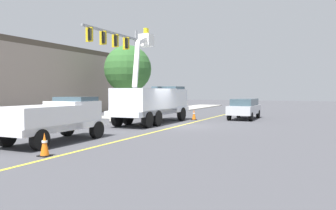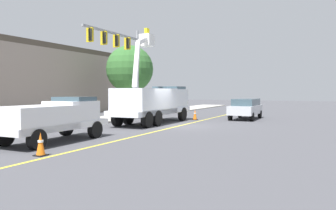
{
  "view_description": "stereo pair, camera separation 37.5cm",
  "coord_description": "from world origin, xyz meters",
  "px_view_note": "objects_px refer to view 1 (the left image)",
  "views": [
    {
      "loc": [
        -20.45,
        -8.73,
        2.37
      ],
      "look_at": [
        -0.34,
        0.7,
        1.4
      ],
      "focal_mm": 35.58,
      "sensor_mm": 36.0,
      "label": 1
    },
    {
      "loc": [
        -20.29,
        -9.07,
        2.37
      ],
      "look_at": [
        -0.34,
        0.7,
        1.4
      ],
      "focal_mm": 35.58,
      "sensor_mm": 36.0,
      "label": 2
    }
  ],
  "objects_px": {
    "utility_bucket_truck": "(153,101)",
    "traffic_signal_mast": "(120,52)",
    "passing_minivan": "(244,107)",
    "traffic_cone_mid_front": "(194,115)",
    "traffic_cone_leading": "(45,145)",
    "service_pickup_truck": "(55,118)"
  },
  "relations": [
    {
      "from": "utility_bucket_truck",
      "to": "traffic_signal_mast",
      "type": "relative_size",
      "value": 1.08
    },
    {
      "from": "utility_bucket_truck",
      "to": "passing_minivan",
      "type": "height_order",
      "value": "utility_bucket_truck"
    },
    {
      "from": "passing_minivan",
      "to": "traffic_cone_mid_front",
      "type": "xyz_separation_m",
      "value": [
        -2.5,
        3.52,
        -0.55
      ]
    },
    {
      "from": "utility_bucket_truck",
      "to": "traffic_signal_mast",
      "type": "bearing_deg",
      "value": 68.79
    },
    {
      "from": "traffic_cone_leading",
      "to": "traffic_cone_mid_front",
      "type": "bearing_deg",
      "value": 1.34
    },
    {
      "from": "service_pickup_truck",
      "to": "traffic_cone_leading",
      "type": "distance_m",
      "value": 3.4
    },
    {
      "from": "traffic_signal_mast",
      "to": "service_pickup_truck",
      "type": "bearing_deg",
      "value": -161.37
    },
    {
      "from": "passing_minivan",
      "to": "traffic_signal_mast",
      "type": "distance_m",
      "value": 11.18
    },
    {
      "from": "utility_bucket_truck",
      "to": "traffic_cone_leading",
      "type": "xyz_separation_m",
      "value": [
        -12.47,
        -2.13,
        -1.19
      ]
    },
    {
      "from": "service_pickup_truck",
      "to": "traffic_signal_mast",
      "type": "height_order",
      "value": "traffic_signal_mast"
    },
    {
      "from": "utility_bucket_truck",
      "to": "traffic_signal_mast",
      "type": "distance_m",
      "value": 5.57
    },
    {
      "from": "service_pickup_truck",
      "to": "utility_bucket_truck",
      "type": "bearing_deg",
      "value": 0.51
    },
    {
      "from": "passing_minivan",
      "to": "service_pickup_truck",
      "type": "bearing_deg",
      "value": 162.19
    },
    {
      "from": "traffic_cone_mid_front",
      "to": "traffic_signal_mast",
      "type": "relative_size",
      "value": 0.11
    },
    {
      "from": "traffic_signal_mast",
      "to": "passing_minivan",
      "type": "bearing_deg",
      "value": -61.65
    },
    {
      "from": "service_pickup_truck",
      "to": "traffic_cone_mid_front",
      "type": "bearing_deg",
      "value": -6.96
    },
    {
      "from": "utility_bucket_truck",
      "to": "service_pickup_truck",
      "type": "relative_size",
      "value": 1.46
    },
    {
      "from": "passing_minivan",
      "to": "traffic_cone_mid_front",
      "type": "bearing_deg",
      "value": 125.38
    },
    {
      "from": "traffic_cone_mid_front",
      "to": "utility_bucket_truck",
      "type": "bearing_deg",
      "value": 155.21
    },
    {
      "from": "utility_bucket_truck",
      "to": "passing_minivan",
      "type": "bearing_deg",
      "value": -39.96
    },
    {
      "from": "service_pickup_truck",
      "to": "traffic_cone_mid_front",
      "type": "relative_size",
      "value": 6.58
    },
    {
      "from": "service_pickup_truck",
      "to": "traffic_cone_leading",
      "type": "xyz_separation_m",
      "value": [
        -2.63,
        -2.05,
        -0.7
      ]
    }
  ]
}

